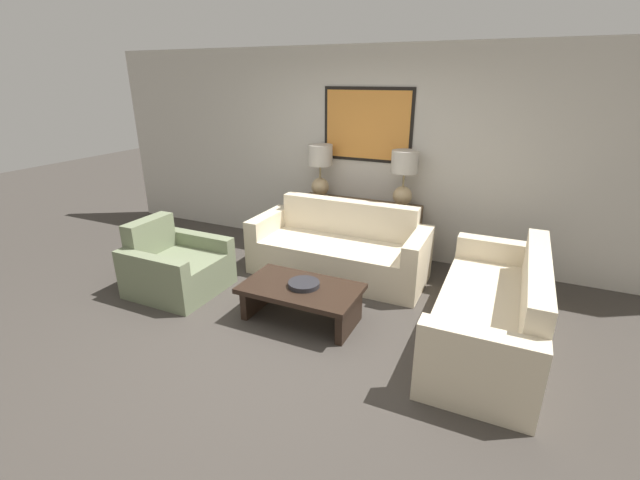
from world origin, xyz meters
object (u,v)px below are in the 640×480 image
object	(u,v)px
couch_by_side	(493,313)
table_lamp_left	(320,166)
armchair_near_back_wall	(176,268)
table_lamp_right	(404,174)
console_table	(358,229)
couch_by_back_wall	(339,251)
coffee_table	(301,295)
decorative_bowl	(304,284)

from	to	relation	value
couch_by_side	table_lamp_left	bearing A→B (deg)	148.70
table_lamp_left	armchair_near_back_wall	world-z (taller)	table_lamp_left
couch_by_side	table_lamp_right	bearing A→B (deg)	130.78
console_table	couch_by_back_wall	xyz separation A→B (m)	(0.00, -0.67, -0.08)
table_lamp_left	table_lamp_right	size ratio (longest dim) A/B	1.00
couch_by_side	coffee_table	bearing A→B (deg)	-167.90
couch_by_side	armchair_near_back_wall	world-z (taller)	couch_by_side
coffee_table	armchair_near_back_wall	distance (m)	1.58
console_table	armchair_near_back_wall	distance (m)	2.37
table_lamp_left	couch_by_side	xyz separation A→B (m)	(2.37, -1.44, -0.87)
couch_by_side	coffee_table	distance (m)	1.78
table_lamp_right	armchair_near_back_wall	size ratio (longest dim) A/B	0.76
table_lamp_right	couch_by_back_wall	distance (m)	1.23
decorative_bowl	table_lamp_left	bearing A→B (deg)	110.18
table_lamp_left	table_lamp_right	xyz separation A→B (m)	(1.13, 0.00, 0.00)
coffee_table	decorative_bowl	bearing A→B (deg)	25.61
coffee_table	armchair_near_back_wall	world-z (taller)	armchair_near_back_wall
table_lamp_left	coffee_table	xyz separation A→B (m)	(0.64, -1.82, -0.89)
couch_by_side	console_table	bearing A→B (deg)	141.42
table_lamp_right	coffee_table	world-z (taller)	table_lamp_right
console_table	armchair_near_back_wall	bearing A→B (deg)	-129.37
couch_by_back_wall	coffee_table	bearing A→B (deg)	-86.40
console_table	couch_by_side	distance (m)	2.31
couch_by_side	armchair_near_back_wall	bearing A→B (deg)	-173.30
couch_by_back_wall	decorative_bowl	xyz separation A→B (m)	(0.10, -1.13, 0.09)
console_table	table_lamp_left	world-z (taller)	table_lamp_left
console_table	coffee_table	distance (m)	1.82
coffee_table	decorative_bowl	xyz separation A→B (m)	(0.03, 0.01, 0.12)
console_table	armchair_near_back_wall	world-z (taller)	armchair_near_back_wall
table_lamp_right	armchair_near_back_wall	world-z (taller)	table_lamp_right
console_table	table_lamp_left	bearing A→B (deg)	180.00
console_table	decorative_bowl	distance (m)	1.81
table_lamp_right	decorative_bowl	size ratio (longest dim) A/B	2.28
console_table	table_lamp_left	distance (m)	0.97
console_table	coffee_table	xyz separation A→B (m)	(0.07, -1.82, -0.10)
table_lamp_left	armchair_near_back_wall	size ratio (longest dim) A/B	0.76
armchair_near_back_wall	coffee_table	bearing A→B (deg)	0.60
armchair_near_back_wall	table_lamp_right	bearing A→B (deg)	41.54
coffee_table	armchair_near_back_wall	size ratio (longest dim) A/B	1.25
table_lamp_right	couch_by_back_wall	world-z (taller)	table_lamp_right
couch_by_back_wall	couch_by_side	xyz separation A→B (m)	(1.81, -0.77, 0.00)
table_lamp_left	armchair_near_back_wall	distance (m)	2.25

